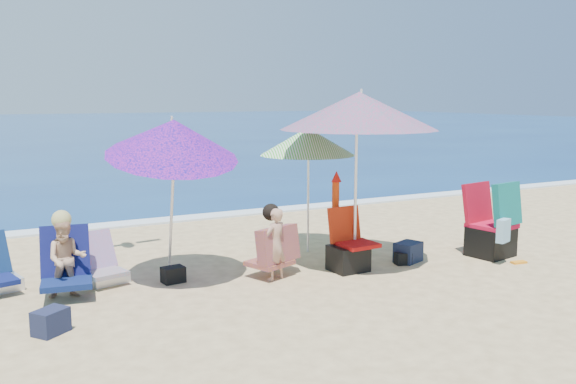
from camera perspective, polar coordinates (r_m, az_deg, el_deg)
name	(u,v)px	position (r m, az deg, el deg)	size (l,w,h in m)	color
ground	(346,288)	(7.79, 5.40, -8.88)	(120.00, 120.00, 0.00)	#D8BC84
sea	(31,128)	(51.45, -22.82, 5.47)	(120.00, 80.00, 0.12)	navy
foam	(207,216)	(12.25, -7.55, -2.27)	(120.00, 0.50, 0.04)	white
umbrella_turquoise	(359,111)	(8.42, 6.62, 7.50)	(2.29, 2.29, 2.47)	white
umbrella_striped	(308,142)	(9.31, 1.84, 4.72)	(1.84, 1.84, 1.94)	white
umbrella_blue	(173,138)	(7.74, -10.64, 4.92)	(1.68, 1.75, 2.27)	silver
furled_umbrella	(336,213)	(8.67, 4.44, -2.00)	(0.15, 0.15, 1.34)	#C1360D
chair_rainbow	(104,269)	(8.28, -16.76, -6.91)	(0.61, 0.74, 0.65)	#D45F4A
camp_chair_left	(349,252)	(8.49, 5.67, -5.56)	(0.61, 0.56, 0.86)	#A40D0B
camp_chair_right	(492,229)	(9.63, 18.47, -3.32)	(0.73, 0.94, 1.14)	red
person_center	(275,244)	(8.05, -1.20, -4.82)	(0.77, 0.64, 0.96)	tan
person_left	(66,258)	(7.76, -19.94, -5.79)	(0.66, 0.81, 1.05)	tan
bag_navy_a	(51,322)	(6.75, -21.20, -11.17)	(0.40, 0.38, 0.25)	#191E38
bag_black_a	(173,275)	(8.09, -10.63, -7.56)	(0.30, 0.24, 0.20)	black
bag_navy_b	(408,252)	(9.08, 11.11, -5.50)	(0.46, 0.41, 0.29)	#181F36
bag_black_b	(403,259)	(8.93, 10.64, -6.11)	(0.25, 0.20, 0.17)	black
orange_item	(519,262)	(9.45, 20.67, -6.14)	(0.23, 0.13, 0.03)	orange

